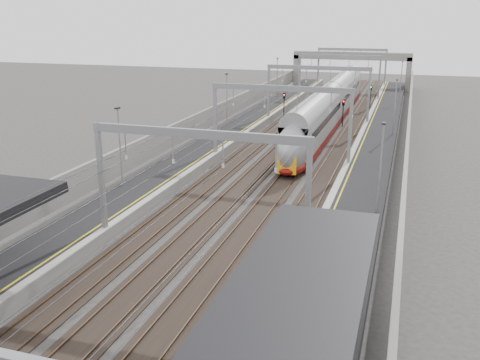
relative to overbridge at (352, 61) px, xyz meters
The scene contains 11 objects.
platform_left 55.79m from the overbridge, 98.28° to the right, with size 4.00×120.00×1.00m, color black.
platform_right 55.79m from the overbridge, 81.72° to the right, with size 4.00×120.00×1.00m, color black.
tracks 55.25m from the overbridge, 90.00° to the right, with size 11.40×140.00×0.20m.
overhead_line 48.39m from the overbridge, 90.00° to the right, with size 13.00×140.00×6.60m.
overbridge is the anchor object (origin of this frame).
wall_left 56.25m from the overbridge, 101.51° to the right, with size 0.30×120.00×3.20m, color slate.
wall_right 56.25m from the overbridge, 78.49° to the right, with size 0.30×120.00×3.20m, color slate.
train 38.55m from the overbridge, 87.76° to the right, with size 2.77×50.43×4.37m.
signal_green 34.35m from the overbridge, 98.74° to the right, with size 0.32×0.32×3.48m.
signal_red_near 37.45m from the overbridge, 85.08° to the right, with size 0.32×0.32×3.48m.
signal_red_far 22.86m from the overbridge, 76.22° to the right, with size 0.32×0.32×3.48m.
Camera 1 is at (10.98, -4.82, 13.63)m, focal length 40.00 mm.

